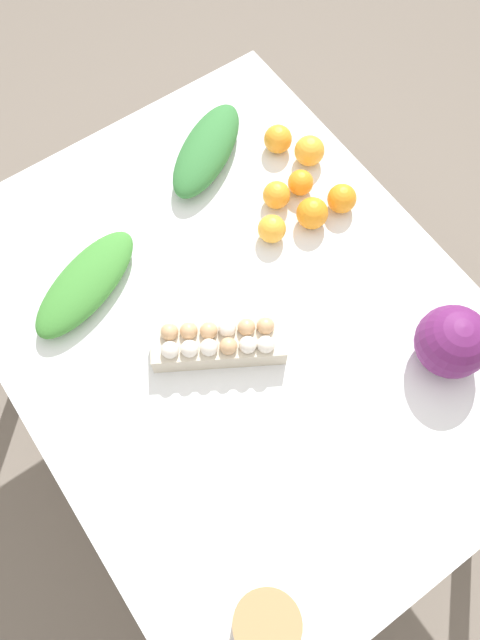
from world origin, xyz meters
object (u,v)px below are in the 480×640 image
object	(u,v)px
greens_bunch_dandelion	(86,283)
orange_3	(309,151)
orange_2	(272,229)
orange_6	(278,139)
orange_5	(312,213)
paper_bag	(266,624)
orange_1	(342,199)
cabbage_purple	(452,342)
orange_4	(277,195)
egg_carton	(219,343)
greens_bunch_kale	(207,150)
orange_0	(301,183)

from	to	relation	value
greens_bunch_dandelion	orange_3	bearing A→B (deg)	-89.75
orange_2	orange_6	size ratio (longest dim) A/B	0.94
greens_bunch_dandelion	orange_5	bearing A→B (deg)	-105.44
paper_bag	orange_1	size ratio (longest dim) A/B	1.71
greens_bunch_dandelion	orange_5	xyz separation A→B (m)	(-0.15, -0.55, 0.01)
paper_bag	greens_bunch_dandelion	bearing A→B (deg)	-5.11
cabbage_purple	orange_4	distance (m)	0.56
cabbage_purple	orange_2	xyz separation A→B (m)	(0.48, 0.13, -0.05)
cabbage_purple	greens_bunch_dandelion	distance (m)	0.84
egg_carton	orange_2	size ratio (longest dim) A/B	4.37
greens_bunch_kale	orange_3	bearing A→B (deg)	-125.49
egg_carton	orange_0	size ratio (longest dim) A/B	4.66
greens_bunch_kale	orange_6	bearing A→B (deg)	-113.59
greens_bunch_kale	orange_1	world-z (taller)	greens_bunch_kale
paper_bag	orange_3	distance (m)	1.10
greens_bunch_dandelion	orange_1	xyz separation A→B (m)	(-0.16, -0.64, 0.00)
greens_bunch_dandelion	orange_2	distance (m)	0.46
orange_1	orange_5	world-z (taller)	orange_5
egg_carton	orange_5	world-z (taller)	egg_carton
egg_carton	greens_bunch_kale	world-z (taller)	egg_carton
cabbage_purple	greens_bunch_dandelion	bearing A→B (deg)	43.71
orange_3	orange_5	xyz separation A→B (m)	(-0.16, 0.11, 0.00)
orange_1	orange_2	size ratio (longest dim) A/B	1.05
orange_2	greens_bunch_dandelion	bearing A→B (deg)	73.79
cabbage_purple	egg_carton	bearing A→B (deg)	53.60
cabbage_purple	paper_bag	bearing A→B (deg)	108.33
orange_1	orange_6	size ratio (longest dim) A/B	0.99
greens_bunch_dandelion	egg_carton	bearing A→B (deg)	-150.80
orange_0	orange_1	size ratio (longest dim) A/B	0.89
cabbage_purple	orange_4	bearing A→B (deg)	6.84
greens_bunch_dandelion	greens_bunch_kale	world-z (taller)	greens_bunch_kale
greens_bunch_kale	orange_6	xyz separation A→B (m)	(-0.08, -0.17, -0.00)
greens_bunch_dandelion	greens_bunch_kale	size ratio (longest dim) A/B	1.02
egg_carton	paper_bag	bearing A→B (deg)	95.68
greens_bunch_dandelion	orange_3	size ratio (longest dim) A/B	4.16
orange_2	orange_4	distance (m)	0.10
greens_bunch_kale	orange_1	size ratio (longest dim) A/B	4.33
cabbage_purple	orange_1	bearing A→B (deg)	-7.70
orange_2	orange_6	bearing A→B (deg)	-39.39
orange_0	orange_2	world-z (taller)	orange_2
greens_bunch_dandelion	paper_bag	bearing A→B (deg)	174.89
paper_bag	orange_0	world-z (taller)	paper_bag
orange_4	orange_6	xyz separation A→B (m)	(0.14, -0.11, 0.00)
greens_bunch_dandelion	orange_2	bearing A→B (deg)	-106.21
orange_1	orange_6	distance (m)	0.24
orange_0	orange_1	world-z (taller)	orange_1
greens_bunch_kale	orange_3	world-z (taller)	same
orange_3	orange_4	world-z (taller)	orange_3
egg_carton	orange_0	bearing A→B (deg)	-118.67
orange_4	orange_2	bearing A→B (deg)	137.15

